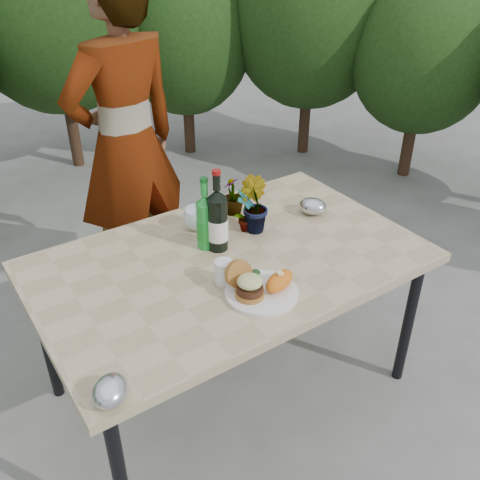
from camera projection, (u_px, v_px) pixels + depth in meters
ground at (231, 384)px, 2.63m from camera, size 80.00×80.00×0.00m
patio_table at (229, 269)px, 2.27m from camera, size 1.60×1.00×0.75m
shrub_hedge at (109, 62)px, 3.46m from camera, size 6.73×5.10×2.20m
dinner_plate at (262, 292)px, 2.02m from camera, size 0.28×0.28×0.01m
burger_stack at (247, 284)px, 1.98m from camera, size 0.11×0.16×0.11m
sweet_potato at (279, 281)px, 2.02m from camera, size 0.17×0.12×0.06m
grilled_veg at (251, 275)px, 2.09m from camera, size 0.08×0.05×0.03m
wine_bottle at (218, 221)px, 2.23m from camera, size 0.09×0.09×0.37m
sparkling_water at (205, 222)px, 2.25m from camera, size 0.08×0.08×0.33m
plastic_cup at (224, 272)px, 2.07m from camera, size 0.07×0.07×0.09m
seedling_left at (245, 211)px, 2.37m from camera, size 0.13×0.12×0.20m
seedling_mid at (253, 205)px, 2.37m from camera, size 0.13×0.16×0.25m
seedling_right at (233, 195)px, 2.52m from camera, size 0.15×0.15×0.19m
blue_bowl at (198, 219)px, 2.42m from camera, size 0.14×0.14×0.10m
foil_packet_left at (110, 391)px, 1.57m from camera, size 0.17×0.17×0.08m
foil_packet_right at (313, 206)px, 2.54m from camera, size 0.16×0.17×0.08m
person at (127, 146)px, 2.81m from camera, size 0.75×0.57×1.86m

